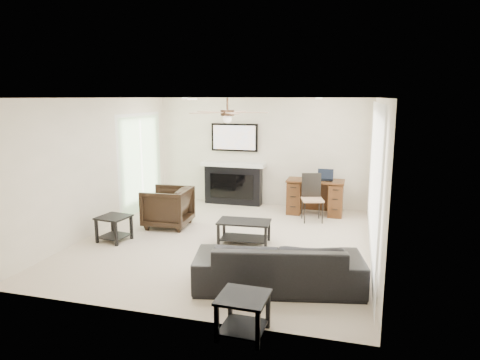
% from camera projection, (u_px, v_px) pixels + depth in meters
% --- Properties ---
extents(room_shell, '(5.50, 5.54, 2.52)m').
position_uv_depth(room_shell, '(238.00, 146.00, 7.33)').
color(room_shell, beige).
rests_on(room_shell, ground).
extents(sofa, '(2.34, 1.30, 0.65)m').
position_uv_depth(sofa, '(278.00, 265.00, 5.68)').
color(sofa, black).
rests_on(sofa, ground).
extents(armchair, '(0.91, 0.88, 0.78)m').
position_uv_depth(armchair, '(168.00, 207.00, 8.38)').
color(armchair, black).
rests_on(armchair, ground).
extents(coffee_table, '(0.93, 0.56, 0.40)m').
position_uv_depth(coffee_table, '(244.00, 232.00, 7.45)').
color(coffee_table, black).
rests_on(coffee_table, ground).
extents(end_table_near, '(0.54, 0.54, 0.45)m').
position_uv_depth(end_table_near, '(243.00, 315.00, 4.56)').
color(end_table_near, black).
rests_on(end_table_near, ground).
extents(end_table_left, '(0.56, 0.56, 0.45)m').
position_uv_depth(end_table_left, '(114.00, 229.00, 7.56)').
color(end_table_left, black).
rests_on(end_table_left, ground).
extents(fireplace_unit, '(1.52, 0.34, 1.91)m').
position_uv_depth(fireplace_unit, '(233.00, 164.00, 10.05)').
color(fireplace_unit, black).
rests_on(fireplace_unit, ground).
extents(desk, '(1.22, 0.56, 0.76)m').
position_uv_depth(desk, '(315.00, 197.00, 9.27)').
color(desk, '#3E210F').
rests_on(desk, ground).
extents(desk_chair, '(0.52, 0.54, 0.97)m').
position_uv_depth(desk_chair, '(312.00, 198.00, 8.73)').
color(desk_chair, black).
rests_on(desk_chair, ground).
extents(laptop, '(0.33, 0.24, 0.23)m').
position_uv_depth(laptop, '(325.00, 175.00, 9.10)').
color(laptop, black).
rests_on(laptop, desk).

